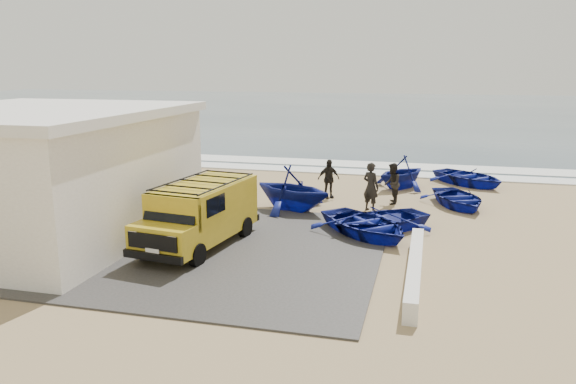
# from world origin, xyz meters

# --- Properties ---
(ground) EXTENTS (160.00, 160.00, 0.00)m
(ground) POSITION_xyz_m (0.00, 0.00, 0.00)
(ground) COLOR tan
(slab) EXTENTS (12.00, 10.00, 0.05)m
(slab) POSITION_xyz_m (-2.00, -2.00, 0.03)
(slab) COLOR #3E3B39
(slab) RESTS_ON ground
(ocean) EXTENTS (180.00, 88.00, 0.01)m
(ocean) POSITION_xyz_m (0.00, 56.00, 0.00)
(ocean) COLOR #385166
(ocean) RESTS_ON ground
(surf_line) EXTENTS (180.00, 1.60, 0.06)m
(surf_line) POSITION_xyz_m (0.00, 12.00, 0.03)
(surf_line) COLOR white
(surf_line) RESTS_ON ground
(surf_wash) EXTENTS (180.00, 2.20, 0.04)m
(surf_wash) POSITION_xyz_m (0.00, 14.50, 0.02)
(surf_wash) COLOR white
(surf_wash) RESTS_ON ground
(building) EXTENTS (8.40, 9.40, 4.30)m
(building) POSITION_xyz_m (-7.50, -2.00, 2.16)
(building) COLOR white
(building) RESTS_ON ground
(parapet) EXTENTS (0.35, 6.00, 0.55)m
(parapet) POSITION_xyz_m (5.00, -3.00, 0.28)
(parapet) COLOR silver
(parapet) RESTS_ON ground
(van) EXTENTS (2.56, 5.10, 2.09)m
(van) POSITION_xyz_m (-1.73, -1.83, 1.13)
(van) COLOR gold
(van) RESTS_ON ground
(boat_near_left) EXTENTS (4.71, 4.72, 0.81)m
(boat_near_left) POSITION_xyz_m (3.23, 0.57, 0.40)
(boat_near_left) COLOR navy
(boat_near_left) RESTS_ON ground
(boat_near_right) EXTENTS (4.54, 4.45, 0.77)m
(boat_near_right) POSITION_xyz_m (3.63, 1.36, 0.39)
(boat_near_right) COLOR navy
(boat_near_right) RESTS_ON ground
(boat_mid_left) EXTENTS (4.29, 4.04, 1.80)m
(boat_mid_left) POSITION_xyz_m (0.00, 3.31, 0.90)
(boat_mid_left) COLOR navy
(boat_mid_left) RESTS_ON ground
(boat_mid_right) EXTENTS (3.51, 4.06, 0.71)m
(boat_mid_right) POSITION_xyz_m (6.45, 5.55, 0.35)
(boat_mid_right) COLOR navy
(boat_mid_right) RESTS_ON ground
(boat_far_left) EXTENTS (3.78, 3.88, 1.55)m
(boat_far_left) POSITION_xyz_m (3.99, 8.56, 0.78)
(boat_far_left) COLOR navy
(boat_far_left) RESTS_ON ground
(boat_far_right) EXTENTS (4.59, 4.55, 0.78)m
(boat_far_right) POSITION_xyz_m (7.12, 10.14, 0.39)
(boat_far_right) COLOR navy
(boat_far_right) RESTS_ON ground
(fisherman_front) EXTENTS (0.85, 0.76, 1.95)m
(fisherman_front) POSITION_xyz_m (3.04, 3.99, 0.98)
(fisherman_front) COLOR black
(fisherman_front) RESTS_ON ground
(fisherman_middle) EXTENTS (0.66, 0.84, 1.72)m
(fisherman_middle) POSITION_xyz_m (3.77, 5.40, 0.86)
(fisherman_middle) COLOR black
(fisherman_middle) RESTS_ON ground
(fisherman_back) EXTENTS (1.06, 0.88, 1.70)m
(fisherman_back) POSITION_xyz_m (1.02, 5.79, 0.85)
(fisherman_back) COLOR black
(fisherman_back) RESTS_ON ground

